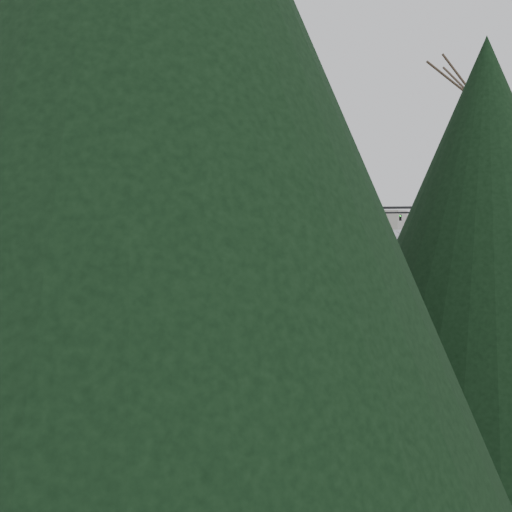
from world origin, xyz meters
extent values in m
cube|color=#474442|center=(0.00, 55.00, 0.05)|extent=(24.00, 160.00, 0.10)
cube|color=#4C3828|center=(-6.00, 55.00, 0.09)|extent=(2.60, 160.00, 0.06)
cube|color=gray|center=(-6.72, 55.00, 0.16)|extent=(0.07, 160.00, 0.12)
cube|color=gray|center=(-5.28, 55.00, 0.16)|extent=(0.07, 160.00, 0.12)
cube|color=#4C3828|center=(-2.50, 55.00, 0.09)|extent=(2.60, 160.00, 0.06)
cube|color=gray|center=(-3.22, 55.00, 0.16)|extent=(0.07, 160.00, 0.12)
cube|color=gray|center=(-1.78, 55.00, 0.16)|extent=(0.07, 160.00, 0.12)
cube|color=#4C3828|center=(1.00, 55.00, 0.09)|extent=(2.60, 160.00, 0.06)
cube|color=gray|center=(0.28, 55.00, 0.16)|extent=(0.07, 160.00, 0.12)
cube|color=gray|center=(1.72, 55.00, 0.16)|extent=(0.07, 160.00, 0.12)
cube|color=#4C3828|center=(4.50, 55.00, 0.09)|extent=(2.60, 160.00, 0.06)
cube|color=gray|center=(3.78, 55.00, 0.16)|extent=(0.07, 160.00, 0.12)
cube|color=gray|center=(5.22, 55.00, 0.16)|extent=(0.07, 160.00, 0.12)
cube|color=#4C3828|center=(8.00, 55.00, 0.09)|extent=(2.60, 160.00, 0.06)
cube|color=gray|center=(7.28, 55.00, 0.16)|extent=(0.07, 160.00, 0.12)
cube|color=gray|center=(8.72, 55.00, 0.16)|extent=(0.07, 160.00, 0.12)
cube|color=#9E9B93|center=(-9.05, 37.50, 0.50)|extent=(3.50, 69.00, 1.00)
cylinder|color=slate|center=(-9.05, 18.00, 2.50)|extent=(0.14, 0.14, 3.00)
cylinder|color=slate|center=(-9.05, 26.00, 2.50)|extent=(0.14, 0.14, 3.00)
cylinder|color=slate|center=(-9.05, 34.00, 2.50)|extent=(0.14, 0.14, 3.00)
cylinder|color=slate|center=(-9.05, 42.00, 2.50)|extent=(0.14, 0.14, 3.00)
cylinder|color=slate|center=(-9.05, 50.00, 2.50)|extent=(0.14, 0.14, 3.00)
cube|color=silver|center=(-9.05, 33.00, 4.05)|extent=(4.10, 50.00, 0.12)
cube|color=beige|center=(-9.05, 33.00, 3.88)|extent=(4.10, 50.00, 0.25)
cube|color=beige|center=(-22.00, 38.00, 3.00)|extent=(10.00, 8.00, 6.00)
cylinder|color=silver|center=(-20.00, 38.00, 7.20)|extent=(3.20, 3.20, 2.50)
sphere|color=#2A6B5A|center=(-20.00, 38.00, 8.40)|extent=(3.80, 3.80, 3.80)
cube|color=black|center=(-10.00, 85.00, 3.00)|extent=(0.35, 0.35, 6.00)
cube|color=black|center=(0.25, 85.00, 5.90)|extent=(21.00, 0.35, 0.35)
cube|color=black|center=(0.25, 85.00, 5.20)|extent=(21.00, 0.25, 0.25)
cube|color=black|center=(-6.00, 84.80, 4.50)|extent=(0.32, 0.22, 0.85)
sphere|color=#0CFF19|center=(-6.00, 84.66, 4.75)|extent=(0.16, 0.16, 0.16)
cube|color=black|center=(-2.50, 84.80, 4.50)|extent=(0.32, 0.22, 0.85)
sphere|color=#0CFF19|center=(-2.50, 84.66, 4.75)|extent=(0.16, 0.16, 0.16)
cube|color=black|center=(1.00, 84.80, 4.50)|extent=(0.32, 0.22, 0.85)
sphere|color=#0CFF19|center=(1.00, 84.66, 4.75)|extent=(0.16, 0.16, 0.16)
cube|color=black|center=(4.50, 84.80, 4.50)|extent=(0.32, 0.22, 0.85)
sphere|color=#0CFF19|center=(4.50, 84.66, 4.75)|extent=(0.16, 0.16, 0.16)
cube|color=black|center=(8.00, 84.80, 4.50)|extent=(0.32, 0.22, 0.85)
sphere|color=#0CFF19|center=(8.00, 84.66, 4.75)|extent=(0.16, 0.16, 0.16)
cone|color=black|center=(11.50, -2.00, 3.50)|extent=(5.20, 5.20, 6.00)
cone|color=black|center=(12.80, 0.50, 2.80)|extent=(4.00, 4.00, 4.80)
cylinder|color=#2D231C|center=(-17.00, 48.00, 2.48)|extent=(0.30, 0.30, 4.95)
cube|color=#9EA0A7|center=(-2.50, 63.92, 1.10)|extent=(2.55, 90.00, 1.60)
cylinder|color=#9EA0A7|center=(-2.50, 63.92, 1.75)|extent=(2.60, 89.70, 2.60)
cube|color=black|center=(-2.50, 63.92, 1.85)|extent=(2.62, 89.40, 0.55)
cube|color=red|center=(-2.50, 19.02, 1.05)|extent=(2.55, 0.50, 1.50)
cylinder|color=red|center=(-2.50, 19.07, 1.75)|extent=(2.60, 0.60, 2.60)
cube|color=black|center=(-2.50, 18.80, 2.05)|extent=(1.70, 0.12, 0.70)
sphere|color=white|center=(-3.35, 18.82, 0.95)|extent=(0.22, 0.22, 0.22)
sphere|color=white|center=(-1.65, 18.82, 0.95)|extent=(0.22, 0.22, 0.22)
cube|color=black|center=(-2.50, 63.92, 0.17)|extent=(1.80, 89.00, 0.35)
cube|color=#9EA0A7|center=(4.50, 98.75, 1.10)|extent=(2.55, 60.00, 1.60)
cylinder|color=#9EA0A7|center=(4.50, 98.75, 1.75)|extent=(2.60, 59.70, 2.60)
cube|color=black|center=(4.50, 98.75, 1.85)|extent=(2.62, 59.40, 0.55)
cube|color=red|center=(4.50, 68.85, 1.05)|extent=(2.55, 0.50, 1.50)
cylinder|color=red|center=(4.50, 68.90, 1.75)|extent=(2.60, 0.60, 2.60)
cube|color=black|center=(4.50, 68.63, 2.05)|extent=(1.70, 0.12, 0.70)
sphere|color=white|center=(3.65, 68.65, 0.95)|extent=(0.22, 0.22, 0.22)
sphere|color=white|center=(5.35, 68.65, 0.95)|extent=(0.22, 0.22, 0.22)
cube|color=black|center=(4.50, 98.75, 0.17)|extent=(1.80, 59.00, 0.35)
camera|label=1|loc=(13.27, -4.51, 3.84)|focal=45.00mm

